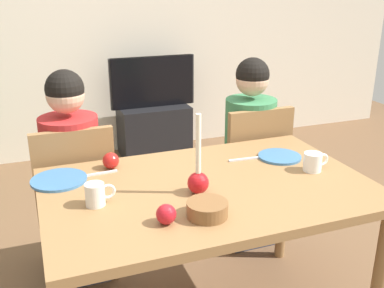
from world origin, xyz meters
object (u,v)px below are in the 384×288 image
Objects in this scene: dining_table at (208,202)px; apple_by_left_plate at (111,161)px; person_left_child at (74,182)px; plate_left at (59,180)px; chair_left at (76,194)px; person_right_child at (249,157)px; candle_centerpiece at (198,177)px; tv at (153,82)px; mug_right at (313,162)px; plate_right at (280,157)px; chair_right at (251,167)px; apple_near_candle at (166,214)px; bowl_walnuts at (207,209)px; mug_left at (96,194)px; tv_stand at (154,131)px.

dining_table is 0.50m from apple_by_left_plate.
dining_table is 1.19× the size of person_left_child.
dining_table is 5.76× the size of plate_left.
person_right_child reaches higher than chair_left.
plate_left is (-0.53, 0.32, -0.06)m from candle_centerpiece.
plate_left is (-1.00, -2.03, 0.05)m from tv.
tv is at bearing 92.74° from mug_right.
tv is 2.13m from plate_right.
mug_right is (-0.02, -0.63, 0.28)m from chair_right.
mug_right is at bearing -87.26° from tv.
chair_right is 0.51m from plate_right.
person_right_child reaches higher than apple_near_candle.
person_left_child reaches higher than chair_left.
apple_near_candle is (-0.67, -2.55, 0.08)m from tv.
candle_centerpiece reaches higher than dining_table.
chair_right is 1.14× the size of tv.
chair_left reaches higher than plate_left.
candle_centerpiece is 0.58m from mug_right.
tv is 2.60m from bowl_walnuts.
apple_by_left_plate is at bearing 70.28° from mug_left.
plate_right is at bearing 11.20° from mug_left.
person_right_child reaches higher than tv_stand.
mug_right reaches higher than bowl_walnuts.
candle_centerpiece is at bearing -57.66° from person_left_child.
mug_right is 0.80× the size of bowl_walnuts.
person_right_child is at bearing 18.18° from plate_left.
chair_right is at bearing 16.69° from plate_left.
mug_right reaches higher than tv_stand.
chair_right is 0.95m from candle_centerpiece.
person_left_child reaches higher than plate_left.
bowl_walnuts is at bearing -65.76° from person_left_child.
chair_right is 2.64× the size of candle_centerpiece.
chair_right is 0.07m from person_right_child.
chair_right is at bearing 0.00° from chair_left.
person_left_child is 4.82× the size of plate_left.
apple_near_candle is at bearing -104.72° from tv_stand.
plate_right is at bearing 23.26° from candle_centerpiece.
chair_left is 1.14× the size of tv.
person_right_child is 9.33× the size of mug_right.
tv is (0.91, 1.66, 0.14)m from person_left_child.
chair_left is at bearing 105.74° from apple_near_candle.
person_left_child is 9.73× the size of mug_left.
dining_table is at bearing -99.91° from tv_stand.
apple_near_candle is at bearing -149.93° from plate_right.
person_left_child is 1.24m from mug_right.
apple_near_candle is at bearing -132.07° from person_right_child.
apple_by_left_plate reaches higher than bowl_walnuts.
person_right_child reaches higher than bowl_walnuts.
chair_right reaches higher than apple_by_left_plate.
candle_centerpiece is at bearing -156.74° from plate_right.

